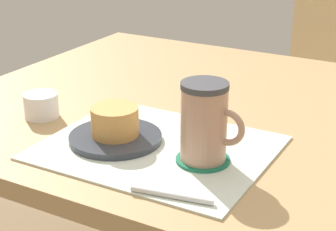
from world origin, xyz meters
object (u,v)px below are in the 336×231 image
(wooden_chair, at_px, (328,106))
(coffee_mug, at_px, (205,122))
(pastry, at_px, (115,121))
(dining_table, at_px, (224,141))
(pastry_plate, at_px, (115,138))
(sugar_bowl, at_px, (41,105))

(wooden_chair, xyz_separation_m, coffee_mug, (0.03, -1.04, 0.33))
(pastry, height_order, coffee_mug, coffee_mug)
(dining_table, height_order, coffee_mug, coffee_mug)
(pastry_plate, relative_size, pastry, 1.96)
(dining_table, distance_m, pastry, 0.30)
(dining_table, height_order, sugar_bowl, sugar_bowl)
(wooden_chair, bearing_deg, pastry, 87.78)
(dining_table, relative_size, wooden_chair, 1.33)
(dining_table, distance_m, coffee_mug, 0.30)
(pastry_plate, bearing_deg, dining_table, 67.16)
(pastry_plate, height_order, sugar_bowl, sugar_bowl)
(coffee_mug, distance_m, sugar_bowl, 0.38)
(pastry_plate, height_order, pastry, pastry)
(dining_table, relative_size, sugar_bowl, 16.52)
(dining_table, distance_m, sugar_bowl, 0.39)
(dining_table, bearing_deg, coffee_mug, -74.10)
(pastry_plate, bearing_deg, coffee_mug, 1.13)
(dining_table, height_order, wooden_chair, wooden_chair)
(pastry, bearing_deg, wooden_chair, 81.88)
(dining_table, height_order, pastry, pastry)
(pastry, bearing_deg, sugar_bowl, 171.23)
(pastry, xyz_separation_m, sugar_bowl, (-0.20, 0.03, -0.02))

